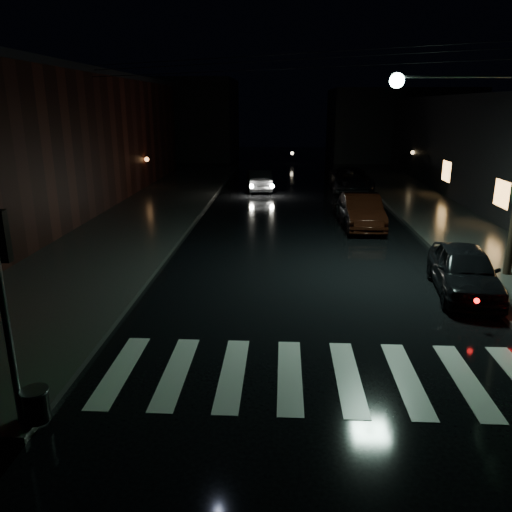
# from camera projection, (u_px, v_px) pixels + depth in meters

# --- Properties ---
(ground) EXTENTS (120.00, 120.00, 0.00)m
(ground) POSITION_uv_depth(u_px,v_px,m) (171.00, 385.00, 10.05)
(ground) COLOR black
(ground) RESTS_ON ground
(sidewalk_left) EXTENTS (6.00, 44.00, 0.15)m
(sidewalk_left) POSITION_uv_depth(u_px,v_px,m) (131.00, 222.00, 23.67)
(sidewalk_left) COLOR #282826
(sidewalk_left) RESTS_ON ground
(sidewalk_right) EXTENTS (4.00, 44.00, 0.15)m
(sidewalk_right) POSITION_uv_depth(u_px,v_px,m) (452.00, 226.00, 22.89)
(sidewalk_right) COLOR #282826
(sidewalk_right) RESTS_ON ground
(building_left) EXTENTS (10.00, 36.00, 7.00)m
(building_left) POSITION_uv_depth(u_px,v_px,m) (0.00, 145.00, 24.96)
(building_left) COLOR black
(building_left) RESTS_ON ground
(building_far_left) EXTENTS (14.00, 10.00, 8.00)m
(building_far_left) POSITION_uv_depth(u_px,v_px,m) (168.00, 119.00, 52.43)
(building_far_left) COLOR black
(building_far_left) RESTS_ON ground
(building_far_right) EXTENTS (14.00, 10.00, 7.00)m
(building_far_right) POSITION_uv_depth(u_px,v_px,m) (399.00, 125.00, 51.31)
(building_far_right) COLOR black
(building_far_right) RESTS_ON ground
(crosswalk) EXTENTS (9.00, 3.00, 0.01)m
(crosswalk) POSITION_uv_depth(u_px,v_px,m) (319.00, 376.00, 10.37)
(crosswalk) COLOR beige
(crosswalk) RESTS_ON ground
(signal_pole_corner) EXTENTS (0.68, 0.61, 4.20)m
(signal_pole_corner) POSITION_uv_depth(u_px,v_px,m) (20.00, 346.00, 8.32)
(signal_pole_corner) COLOR slate
(signal_pole_corner) RESTS_ON ground
(utility_pole) EXTENTS (4.92, 0.44, 8.00)m
(utility_pole) POSITION_uv_depth(u_px,v_px,m) (505.00, 133.00, 14.95)
(utility_pole) COLOR black
(utility_pole) RESTS_ON ground
(parked_car_a) EXTENTS (2.20, 4.40, 1.44)m
(parked_car_a) POSITION_uv_depth(u_px,v_px,m) (464.00, 270.00, 14.76)
(parked_car_a) COLOR black
(parked_car_a) RESTS_ON ground
(parked_car_b) EXTENTS (1.62, 4.62, 1.52)m
(parked_car_b) POSITION_uv_depth(u_px,v_px,m) (362.00, 211.00, 22.77)
(parked_car_b) COLOR black
(parked_car_b) RESTS_ON ground
(parked_car_c) EXTENTS (2.09, 4.72, 1.35)m
(parked_car_c) POSITION_uv_depth(u_px,v_px,m) (360.00, 210.00, 23.39)
(parked_car_c) COLOR black
(parked_car_c) RESTS_ON ground
(parked_car_d) EXTENTS (2.52, 5.46, 1.52)m
(parked_car_d) POSITION_uv_depth(u_px,v_px,m) (351.00, 179.00, 32.56)
(parked_car_d) COLOR black
(parked_car_d) RESTS_ON ground
(oncoming_car) EXTENTS (1.91, 4.31, 1.37)m
(oncoming_car) POSITION_uv_depth(u_px,v_px,m) (259.00, 180.00, 32.84)
(oncoming_car) COLOR black
(oncoming_car) RESTS_ON ground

